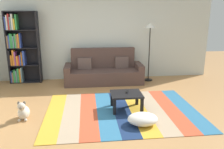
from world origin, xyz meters
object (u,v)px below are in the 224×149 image
object	(u,v)px
couch	(104,71)
bookshelf	(19,49)
tv_remote	(127,92)
standing_lamp	(150,33)
dog	(23,112)
coffee_table	(126,96)
pouf	(143,119)

from	to	relation	value
couch	bookshelf	size ratio (longest dim) A/B	1.09
bookshelf	tv_remote	bearing A→B (deg)	-39.52
bookshelf	standing_lamp	distance (m)	3.83
couch	dog	distance (m)	2.89
coffee_table	pouf	xyz separation A→B (m)	(0.18, -0.73, -0.19)
pouf	tv_remote	distance (m)	0.85
standing_lamp	tv_remote	size ratio (longest dim) A/B	11.55
couch	coffee_table	world-z (taller)	couch
couch	tv_remote	bearing A→B (deg)	-80.23
couch	coffee_table	xyz separation A→B (m)	(0.32, -2.06, -0.03)
dog	tv_remote	distance (m)	2.13
coffee_table	pouf	distance (m)	0.78
bookshelf	tv_remote	distance (m)	3.63
pouf	tv_remote	bearing A→B (deg)	101.04
bookshelf	coffee_table	bearing A→B (deg)	-40.56
couch	standing_lamp	bearing A→B (deg)	1.90
coffee_table	tv_remote	bearing A→B (deg)	71.24
couch	pouf	world-z (taller)	couch
couch	dog	world-z (taller)	couch
dog	tv_remote	xyz separation A→B (m)	(2.10, 0.30, 0.22)
dog	coffee_table	bearing A→B (deg)	6.30
couch	bookshelf	world-z (taller)	bookshelf
dog	standing_lamp	bearing A→B (deg)	36.75
dog	standing_lamp	size ratio (longest dim) A/B	0.23
pouf	coffee_table	bearing A→B (deg)	103.70
coffee_table	standing_lamp	bearing A→B (deg)	63.42
pouf	tv_remote	size ratio (longest dim) A/B	3.75
coffee_table	standing_lamp	xyz separation A→B (m)	(1.05, 2.11, 1.14)
coffee_table	standing_lamp	size ratio (longest dim) A/B	0.37
couch	bookshelf	bearing A→B (deg)	173.34
standing_lamp	tv_remote	distance (m)	2.52
couch	standing_lamp	size ratio (longest dim) A/B	1.30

